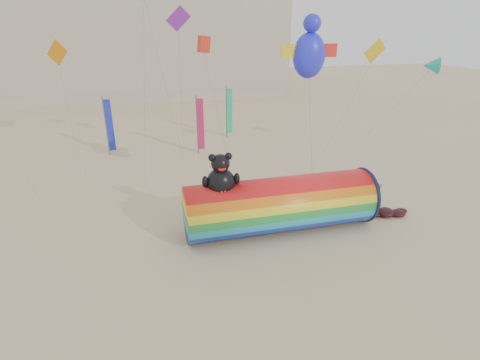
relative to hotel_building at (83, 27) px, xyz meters
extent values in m
plane|color=#CCB58C|center=(12.00, -45.95, -10.31)|extent=(160.00, 160.00, 0.00)
cube|color=#B7AD99|center=(0.00, 0.05, -0.31)|extent=(60.00, 15.00, 20.00)
cube|color=#28303D|center=(0.00, -7.51, 0.19)|extent=(59.50, 0.12, 17.00)
cylinder|color=red|center=(14.30, -46.40, -8.78)|extent=(10.52, 3.07, 3.07)
torus|color=#0F1438|center=(19.45, -46.40, -8.78)|extent=(0.21, 3.22, 3.22)
cylinder|color=black|center=(19.58, -46.40, -8.78)|extent=(0.05, 3.04, 3.04)
ellipsoid|color=black|center=(10.97, -46.40, -7.11)|extent=(1.50, 1.34, 1.58)
ellipsoid|color=yellow|center=(10.97, -46.88, -7.20)|extent=(0.77, 0.34, 0.68)
sphere|color=black|center=(10.97, -46.40, -6.06)|extent=(0.96, 0.96, 0.96)
sphere|color=black|center=(10.55, -46.40, -5.71)|extent=(0.39, 0.39, 0.39)
sphere|color=black|center=(11.39, -46.40, -5.71)|extent=(0.39, 0.39, 0.39)
ellipsoid|color=red|center=(10.97, -46.79, -6.19)|extent=(0.42, 0.15, 0.27)
ellipsoid|color=black|center=(10.13, -46.49, -6.94)|extent=(0.32, 0.32, 0.63)
ellipsoid|color=black|center=(11.80, -46.49, -6.94)|extent=(0.32, 0.32, 0.63)
imported|color=slate|center=(21.08, -45.48, -9.48)|extent=(0.73, 0.67, 1.66)
ellipsoid|color=#3D0B0D|center=(21.07, -46.55, -10.11)|extent=(1.17, 0.99, 0.41)
ellipsoid|color=#3D0B0D|center=(21.77, -46.75, -10.14)|extent=(0.99, 0.84, 0.34)
ellipsoid|color=#3D0B0D|center=(20.47, -46.40, -10.15)|extent=(0.91, 0.77, 0.32)
ellipsoid|color=#3D0B0D|center=(21.37, -46.15, -10.18)|extent=(0.78, 0.66, 0.27)
ellipsoid|color=#3D0B0D|center=(22.27, -46.45, -10.18)|extent=(0.73, 0.62, 0.25)
cylinder|color=#59595E|center=(4.22, -30.31, -7.71)|extent=(0.10, 0.10, 5.20)
cube|color=#1B28CC|center=(4.53, -30.31, -7.66)|extent=(0.56, 0.06, 4.50)
cylinder|color=#59595E|center=(11.90, -31.90, -7.71)|extent=(0.10, 0.10, 5.20)
cube|color=#B91A50|center=(12.21, -31.90, -7.66)|extent=(0.56, 0.06, 4.50)
cylinder|color=#59595E|center=(15.57, -27.27, -7.71)|extent=(0.10, 0.10, 5.20)
cube|color=#1BB478|center=(15.88, -27.27, -7.66)|extent=(0.56, 0.06, 4.50)
ellipsoid|color=#2128EE|center=(15.61, -45.98, -0.99)|extent=(1.65, 1.28, 2.20)
cube|color=red|center=(12.15, -35.44, -0.91)|extent=(0.72, 0.72, 1.15)
cube|color=purple|center=(10.45, -35.27, 0.80)|extent=(1.03, 0.06, 1.45)
cube|color=gold|center=(22.96, -40.38, -1.22)|extent=(0.97, 0.06, 1.36)
cube|color=orange|center=(2.68, -37.50, -1.18)|extent=(0.95, 0.06, 1.34)
cone|color=#16B591|center=(28.81, -39.04, -2.45)|extent=(1.24, 1.24, 1.12)
camera|label=1|loc=(7.45, -63.80, 0.44)|focal=28.00mm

